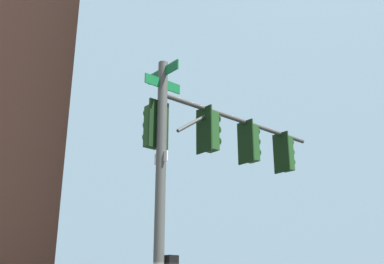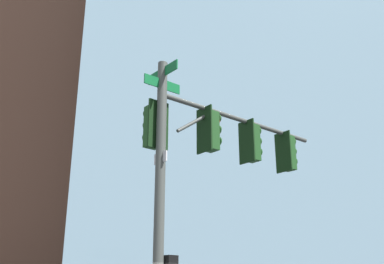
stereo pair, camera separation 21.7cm
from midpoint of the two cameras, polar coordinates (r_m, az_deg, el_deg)
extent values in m
cylinder|color=#4C514C|center=(9.92, -4.64, -9.82)|extent=(0.23, 0.23, 7.08)
cylinder|color=#4C514C|center=(12.35, 5.71, 1.36)|extent=(4.83, 2.47, 0.12)
cylinder|color=#4C514C|center=(11.09, -0.33, 1.23)|extent=(0.97, 0.54, 0.75)
cube|color=#0F6B33|center=(10.95, -4.17, 7.39)|extent=(0.53, 1.03, 0.24)
cube|color=#0F6B33|center=(10.82, -4.21, 5.98)|extent=(0.92, 0.47, 0.24)
cube|color=white|center=(10.19, -4.46, -3.17)|extent=(0.23, 0.42, 0.24)
cube|color=#1E4C1E|center=(11.37, 1.67, 0.11)|extent=(0.46, 0.46, 1.00)
cube|color=black|center=(11.25, 0.95, 0.32)|extent=(0.28, 0.51, 1.16)
sphere|color=red|center=(11.61, 2.40, 1.28)|extent=(0.20, 0.20, 0.20)
cylinder|color=#1E4C1E|center=(11.68, 2.63, 1.62)|extent=(0.14, 0.22, 0.23)
sphere|color=#4C330A|center=(11.50, 2.42, -0.12)|extent=(0.20, 0.20, 0.20)
cylinder|color=#1E4C1E|center=(11.58, 2.65, 0.24)|extent=(0.14, 0.22, 0.23)
sphere|color=#0A3819|center=(11.41, 2.45, -1.54)|extent=(0.20, 0.20, 0.20)
cylinder|color=#1E4C1E|center=(11.48, 2.68, -1.17)|extent=(0.14, 0.22, 0.23)
cube|color=#1E4C1E|center=(12.37, 6.75, -1.39)|extent=(0.46, 0.46, 1.00)
cube|color=black|center=(12.24, 6.14, -1.21)|extent=(0.28, 0.51, 1.16)
sphere|color=#470A07|center=(12.61, 7.33, -0.28)|extent=(0.20, 0.20, 0.20)
cylinder|color=#1E4C1E|center=(12.68, 7.51, 0.04)|extent=(0.14, 0.22, 0.23)
sphere|color=#4C330A|center=(12.51, 7.39, -1.58)|extent=(0.20, 0.20, 0.20)
cylinder|color=#1E4C1E|center=(12.59, 7.57, -1.24)|extent=(0.14, 0.22, 0.23)
sphere|color=green|center=(12.43, 7.45, -2.89)|extent=(0.20, 0.20, 0.20)
cylinder|color=#1E4C1E|center=(12.50, 7.63, -2.55)|extent=(0.14, 0.22, 0.23)
cube|color=#1E4C1E|center=(13.45, 11.05, -2.64)|extent=(0.46, 0.46, 1.00)
cube|color=black|center=(13.31, 10.54, -2.49)|extent=(0.28, 0.51, 1.16)
sphere|color=#470A07|center=(13.70, 11.51, -1.60)|extent=(0.20, 0.20, 0.20)
cylinder|color=#1E4C1E|center=(13.77, 11.65, -1.29)|extent=(0.14, 0.22, 0.23)
sphere|color=#4C330A|center=(13.61, 11.59, -2.80)|extent=(0.20, 0.20, 0.20)
cylinder|color=#1E4C1E|center=(13.68, 11.73, -2.49)|extent=(0.14, 0.22, 0.23)
sphere|color=green|center=(13.53, 11.67, -4.02)|extent=(0.20, 0.20, 0.20)
cylinder|color=#1E4C1E|center=(13.60, 11.82, -3.70)|extent=(0.14, 0.22, 0.23)
cube|color=#1E4C1E|center=(10.68, -5.35, 0.70)|extent=(0.46, 0.46, 1.00)
cube|color=black|center=(10.54, -4.74, 0.97)|extent=(0.51, 0.28, 1.16)
sphere|color=#470A07|center=(10.95, -5.92, 1.90)|extent=(0.20, 0.20, 0.20)
cylinder|color=#1E4C1E|center=(11.03, -6.10, 2.24)|extent=(0.22, 0.14, 0.23)
sphere|color=#4C330A|center=(10.84, -5.98, 0.42)|extent=(0.20, 0.20, 0.20)
cylinder|color=#1E4C1E|center=(10.92, -6.16, 0.78)|extent=(0.22, 0.14, 0.23)
sphere|color=green|center=(10.74, -6.03, -1.08)|extent=(0.20, 0.20, 0.20)
cylinder|color=#1E4C1E|center=(10.82, -6.21, -0.71)|extent=(0.22, 0.14, 0.23)
cube|color=#4C3328|center=(57.40, 15.11, 2.10)|extent=(19.53, 18.74, 44.58)
cube|color=brown|center=(59.34, -20.20, -2.70)|extent=(20.65, 18.56, 35.50)
camera|label=1|loc=(0.11, -90.57, 0.20)|focal=43.05mm
camera|label=2|loc=(0.11, 89.43, -0.20)|focal=43.05mm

